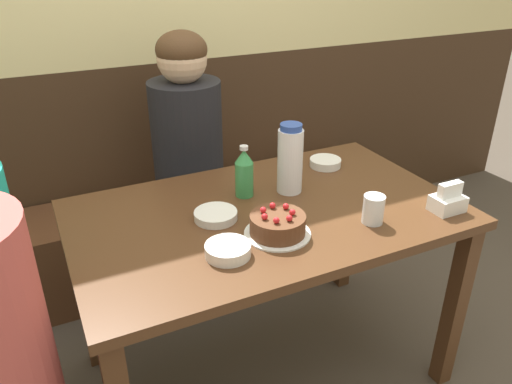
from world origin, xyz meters
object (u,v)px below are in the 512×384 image
at_px(bowl_soup_white, 228,250).
at_px(bench_seat, 194,229).
at_px(water_pitcher, 290,159).
at_px(soju_bottle, 244,173).
at_px(bowl_rice_small, 216,215).
at_px(napkin_holder, 448,201).
at_px(glass_water_tall, 373,209).
at_px(birthday_cake, 278,225).
at_px(person_grey_tee, 190,178).
at_px(bowl_side_dish, 325,163).

bearing_deg(bowl_soup_white, bench_seat, 77.51).
distance_m(water_pitcher, soju_bottle, 0.17).
bearing_deg(bowl_rice_small, water_pitcher, 13.57).
bearing_deg(bowl_soup_white, water_pitcher, 38.44).
height_order(napkin_holder, glass_water_tall, napkin_holder).
bearing_deg(napkin_holder, soju_bottle, 144.67).
relative_size(birthday_cake, bowl_rice_small, 1.47).
height_order(bench_seat, person_grey_tee, person_grey_tee).
height_order(birthday_cake, bowl_rice_small, birthday_cake).
height_order(birthday_cake, bowl_soup_white, birthday_cake).
height_order(napkin_holder, bowl_soup_white, napkin_holder).
relative_size(water_pitcher, person_grey_tee, 0.21).
bearing_deg(bowl_soup_white, napkin_holder, -5.49).
xyz_separation_m(water_pitcher, soju_bottle, (-0.16, 0.04, -0.04)).
bearing_deg(bowl_side_dish, water_pitcher, -151.45).
xyz_separation_m(bowl_soup_white, person_grey_tee, (0.17, 0.85, -0.16)).
relative_size(birthday_cake, person_grey_tee, 0.17).
bearing_deg(bowl_side_dish, glass_water_tall, -103.72).
distance_m(birthday_cake, soju_bottle, 0.30).
bearing_deg(bowl_rice_small, napkin_holder, -21.61).
relative_size(water_pitcher, napkin_holder, 2.35).
relative_size(soju_bottle, bowl_soup_white, 1.41).
bearing_deg(napkin_holder, glass_water_tall, 170.23).
bearing_deg(birthday_cake, bowl_soup_white, -167.67).
bearing_deg(bench_seat, bowl_side_dish, -57.42).
xyz_separation_m(soju_bottle, bowl_rice_small, (-0.16, -0.12, -0.08)).
height_order(soju_bottle, person_grey_tee, person_grey_tee).
height_order(bench_seat, bowl_side_dish, bowl_side_dish).
bearing_deg(bench_seat, water_pitcher, -79.10).
bearing_deg(person_grey_tee, bowl_side_dish, 46.01).
bearing_deg(bowl_soup_white, person_grey_tee, 78.89).
bearing_deg(person_grey_tee, napkin_holder, 33.34).
bearing_deg(bowl_side_dish, birthday_cake, -137.94).
xyz_separation_m(bench_seat, bowl_rice_small, (-0.18, -0.81, 0.54)).
xyz_separation_m(birthday_cake, soju_bottle, (0.02, 0.29, 0.06)).
bearing_deg(bowl_rice_small, bowl_soup_white, -102.33).
bearing_deg(glass_water_tall, bench_seat, 104.58).
bearing_deg(bench_seat, glass_water_tall, -75.42).
relative_size(bowl_side_dish, glass_water_tall, 1.32).
bearing_deg(bench_seat, person_grey_tee, -109.10).
relative_size(birthday_cake, bowl_soup_white, 1.55).
height_order(water_pitcher, napkin_holder, water_pitcher).
xyz_separation_m(bench_seat, birthday_cake, (-0.04, -0.99, 0.56)).
xyz_separation_m(soju_bottle, glass_water_tall, (0.30, -0.36, -0.04)).
bearing_deg(bench_seat, birthday_cake, -92.42).
bearing_deg(bowl_rice_small, person_grey_tee, 79.31).
xyz_separation_m(bench_seat, water_pitcher, (0.14, -0.73, 0.65)).
xyz_separation_m(water_pitcher, person_grey_tee, (-0.20, 0.56, -0.27)).
relative_size(bench_seat, bowl_side_dish, 15.62).
bearing_deg(bowl_soup_white, glass_water_tall, -3.09).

